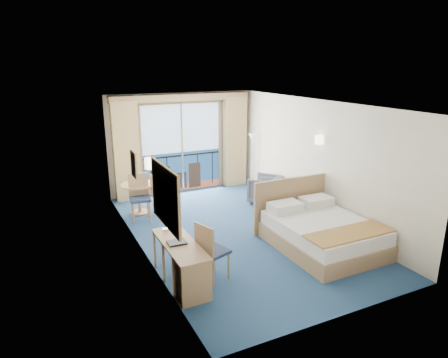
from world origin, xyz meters
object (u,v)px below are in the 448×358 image
desk (189,272)px  table_chair_a (161,191)px  desk_chair (210,248)px  armchair (266,189)px  floor_lamp (252,147)px  nightstand (300,205)px  bed (320,231)px  round_table (139,191)px  table_chair_b (140,194)px

desk → table_chair_a: (0.65, 3.51, 0.17)m
desk → desk_chair: desk_chair is taller
armchair → floor_lamp: 1.49m
armchair → desk_chair: desk_chair is taller
nightstand → desk_chair: 3.54m
floor_lamp → desk: 5.63m
bed → floor_lamp: (0.65, 3.85, 0.87)m
nightstand → floor_lamp: bearing=89.6°
floor_lamp → table_chair_a: (-2.89, -0.80, -0.64)m
table_chair_a → armchair: bearing=-141.1°
floor_lamp → armchair: bearing=-102.5°
bed → desk: (-2.89, -0.45, 0.06)m
bed → armchair: (0.39, 2.65, 0.03)m
desk → round_table: round_table is taller
desk → table_chair_b: 3.43m
floor_lamp → desk_chair: floor_lamp is taller
armchair → bed: bearing=44.3°
armchair → table_chair_b: (-3.16, 0.32, 0.24)m
armchair → round_table: round_table is taller
table_chair_b → table_chair_a: bearing=17.0°
nightstand → round_table: 3.80m
floor_lamp → bed: bearing=-99.6°
floor_lamp → table_chair_a: bearing=-164.6°
desk_chair → floor_lamp: bearing=-55.8°
floor_lamp → round_table: 3.45m
round_table → bed: bearing=-51.1°
desk_chair → armchair: bearing=-63.2°
nightstand → table_chair_a: 3.27m
desk_chair → table_chair_b: size_ratio=0.96×
bed → desk_chair: (-2.43, -0.20, 0.25)m
desk → table_chair_b: size_ratio=1.41×
bed → table_chair_b: bearing=132.9°
table_chair_a → table_chair_b: (-0.53, -0.08, 0.04)m
floor_lamp → table_chair_b: 3.58m
floor_lamp → table_chair_b: bearing=-165.6°
armchair → table_chair_b: 3.18m
desk_chair → nightstand: bearing=-79.0°
desk → desk_chair: 0.55m
nightstand → table_chair_b: (-3.41, 1.44, 0.34)m
desk → desk_chair: (0.46, 0.25, 0.18)m
desk_chair → table_chair_a: desk_chair is taller
desk → desk_chair: bearing=29.0°
table_chair_a → desk: bearing=127.2°
armchair → table_chair_a: size_ratio=0.79×
desk → round_table: size_ratio=1.84×
nightstand → floor_lamp: floor_lamp is taller
floor_lamp → round_table: bearing=-171.3°
bed → armchair: bearing=81.7°
nightstand → table_chair_b: 3.71m
bed → round_table: 4.30m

